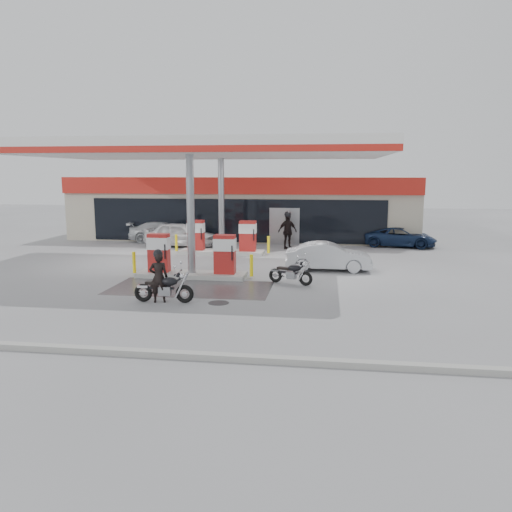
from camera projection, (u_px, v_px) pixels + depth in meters
The scene contains 17 objects.
ground at pixel (178, 287), 18.77m from camera, with size 90.00×90.00×0.00m, color gray.
wet_patch at pixel (191, 288), 18.70m from camera, with size 6.00×3.00×0.00m, color #4C4C4F.
drain_cover at pixel (219, 303), 16.54m from camera, with size 0.70×0.70×0.01m, color #38383A.
kerb at pixel (92, 350), 11.93m from camera, with size 28.00×0.25×0.15m, color gray.
store_building at pixel (246, 206), 34.00m from camera, with size 22.00×8.22×4.00m.
canopy at pixel (207, 151), 22.79m from camera, with size 16.00×10.02×5.51m.
pump_island_near at pixel (192, 260), 20.61m from camera, with size 5.14×1.30×1.78m.
pump_island_far at pixel (222, 241), 26.47m from camera, with size 5.14×1.30×1.78m.
main_motorcycle at pixel (165, 289), 16.56m from camera, with size 2.03×0.78×1.04m.
biker_main at pixel (159, 277), 16.51m from camera, with size 0.61×0.40×1.68m, color black.
parked_motorcycle at pixel (291, 273), 19.29m from camera, with size 1.77×0.94×0.95m.
sedan_white at pixel (181, 234), 29.02m from camera, with size 1.70×4.22×1.44m, color silver.
attendant at pixel (190, 231), 29.53m from camera, with size 0.81×0.63×1.67m, color #5B5B60.
hatchback_silver at pixel (328, 256), 22.00m from camera, with size 1.31×3.75×1.24m, color #B4B7BD.
parked_car_left at pixel (164, 232), 31.01m from camera, with size 1.77×4.36×1.27m, color #B0B4B8.
parked_car_right at pixel (400, 237), 29.04m from camera, with size 1.87×4.06×1.13m, color #16264A.
biker_walking at pixel (287, 231), 28.11m from camera, with size 1.17×0.49×2.00m, color black.
Camera 1 is at (5.49, -17.72, 4.27)m, focal length 35.00 mm.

